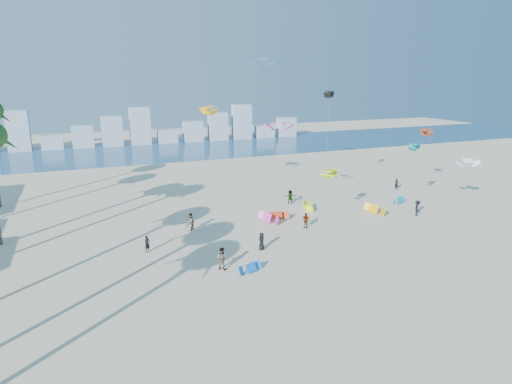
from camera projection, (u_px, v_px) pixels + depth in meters
name	position (u px, v px, depth m)	size (l,w,h in m)	color
ground	(307.00, 322.00, 28.71)	(220.00, 220.00, 0.00)	beige
ocean	(141.00, 151.00, 93.13)	(220.00, 220.00, 0.00)	navy
kitesurfer_near	(147.00, 244.00, 39.90)	(0.57, 0.37, 1.55)	black
kitesurfer_mid	(222.00, 258.00, 36.37)	(0.91, 0.71, 1.88)	gray
kitesurfers_far	(310.00, 210.00, 49.56)	(31.47, 13.79, 1.82)	black
grounded_kites	(319.00, 215.00, 49.03)	(27.13, 16.12, 1.03)	blue
flying_kites	(314.00, 114.00, 51.84)	(28.53, 23.66, 17.98)	#F3FF0D
distant_skyline	(129.00, 131.00, 100.86)	(85.00, 3.00, 8.40)	#9EADBF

